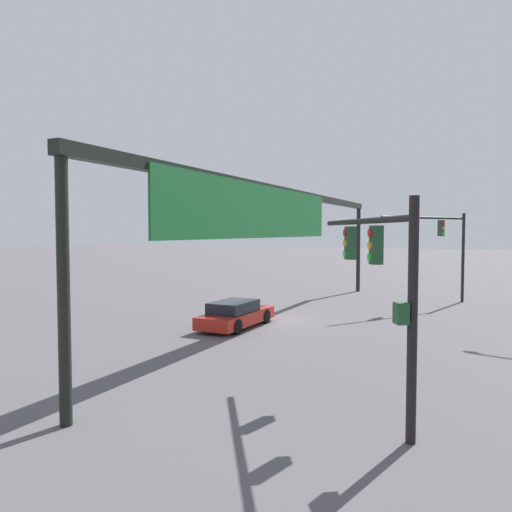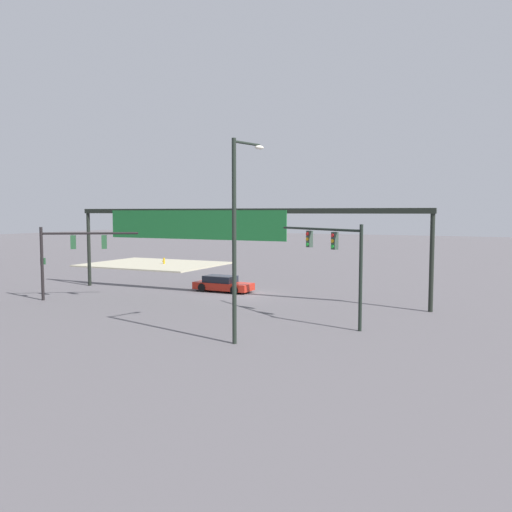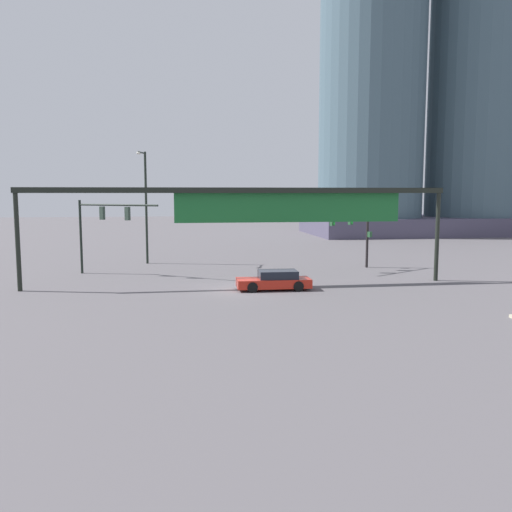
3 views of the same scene
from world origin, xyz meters
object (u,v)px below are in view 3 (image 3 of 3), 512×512
object	(u,v)px
traffic_signal_near_corner	(102,220)
streetlamp_curved_arm	(145,201)
sedan_car_approaching	(275,281)
traffic_signal_opposite_side	(353,224)

from	to	relation	value
traffic_signal_near_corner	streetlamp_curved_arm	xyz separation A→B (m)	(2.76, 6.07, 1.32)
sedan_car_approaching	traffic_signal_opposite_side	bearing A→B (deg)	-132.73
streetlamp_curved_arm	sedan_car_approaching	xyz separation A→B (m)	(8.51, -13.84, -4.77)
traffic_signal_near_corner	traffic_signal_opposite_side	size ratio (longest dim) A/B	1.00
traffic_signal_near_corner	sedan_car_approaching	distance (m)	14.12
traffic_signal_opposite_side	streetlamp_curved_arm	xyz separation A→B (m)	(-16.16, 5.91, 1.80)
traffic_signal_opposite_side	sedan_car_approaching	world-z (taller)	traffic_signal_opposite_side
traffic_signal_near_corner	traffic_signal_opposite_side	distance (m)	18.94
traffic_signal_opposite_side	sedan_car_approaching	distance (m)	11.42
streetlamp_curved_arm	sedan_car_approaching	world-z (taller)	streetlamp_curved_arm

